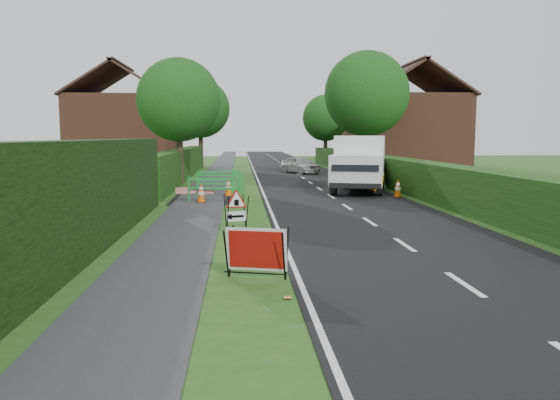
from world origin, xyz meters
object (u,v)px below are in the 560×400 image
red_rect_sign (257,250)px  triangle_sign (235,207)px  hatchback_car (300,165)px  works_van (360,162)px

red_rect_sign → triangle_sign: (-0.42, 4.87, 0.15)m
triangle_sign → hatchback_car: hatchback_car is taller
red_rect_sign → works_van: bearing=86.4°
works_van → hatchback_car: 12.70m
triangle_sign → works_van: (5.74, 10.72, 0.69)m
triangle_sign → hatchback_car: (4.32, 23.32, -0.09)m
hatchback_car → triangle_sign: bearing=-125.4°
red_rect_sign → hatchback_car: 28.46m
works_van → hatchback_car: (-1.42, 12.59, -0.78)m
red_rect_sign → triangle_sign: 4.89m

